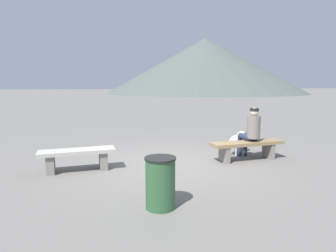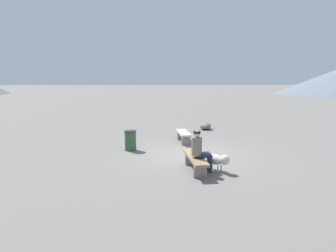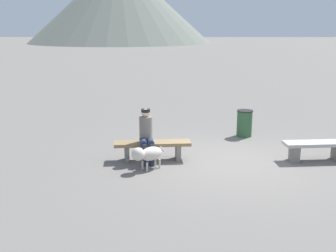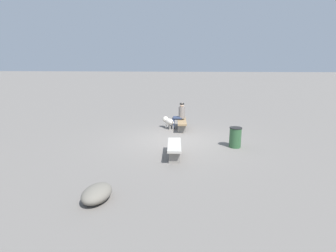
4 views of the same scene
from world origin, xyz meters
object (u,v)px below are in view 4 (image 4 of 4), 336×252
Objects in this scene: bench_right at (182,122)px; trash_bin at (235,137)px; dog at (168,121)px; boulder at (97,193)px; bench_left at (174,148)px; seated_person at (180,114)px.

bench_right is 2.41× the size of trash_bin.
dog is 0.81× the size of boulder.
boulder is (-7.24, 0.81, -0.18)m from dog.
trash_bin is (-2.70, -2.90, 0.02)m from dog.
bench_right is at bearing 40.46° from trash_bin.
bench_right is 3.42m from trash_bin.
bench_left is at bearing 121.64° from trash_bin.
boulder is (-7.29, 1.39, -0.54)m from seated_person.
dog is (-0.05, 0.57, -0.36)m from seated_person.
trash_bin is (-2.60, -2.22, 0.05)m from bench_right.
seated_person reaches higher than bench_right.
bench_right reaches higher than boulder.
seated_person is at bearing 40.31° from trash_bin.
trash_bin is (1.36, -2.21, 0.07)m from bench_left.
trash_bin is at bearing -172.56° from dog.
dog is at bearing 77.14° from bench_right.
bench_right is at bearing -5.06° from bench_left.
bench_right is 0.43m from seated_person.
boulder is (-4.55, 3.71, -0.20)m from trash_bin.
bench_left is 3.53m from boulder.
dog is (4.06, 0.69, 0.05)m from bench_left.
trash_bin is (-2.75, -2.33, -0.34)m from seated_person.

